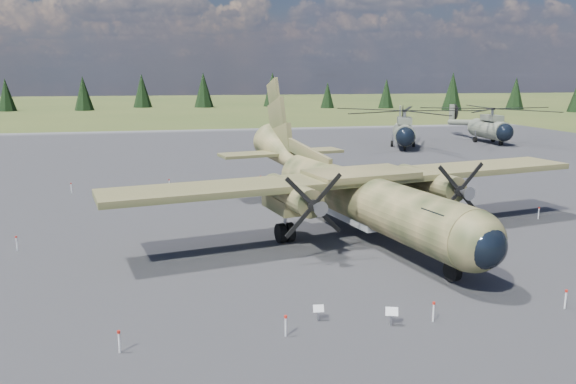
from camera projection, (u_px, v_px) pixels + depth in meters
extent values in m
plane|color=brown|center=(303.00, 233.00, 34.83)|extent=(500.00, 500.00, 0.00)
cube|color=slate|center=(273.00, 199.00, 44.39)|extent=(120.00, 120.00, 0.04)
cylinder|color=#374022|center=(364.00, 199.00, 33.41)|extent=(6.42, 19.04, 2.93)
sphere|color=#374022|center=(473.00, 241.00, 24.94)|extent=(3.36, 3.36, 2.87)
sphere|color=black|center=(482.00, 246.00, 24.43)|extent=(2.47, 2.47, 2.11)
cube|color=black|center=(450.00, 215.00, 26.28)|extent=(2.37, 2.04, 0.58)
cone|color=#374022|center=(284.00, 154.00, 44.30)|extent=(4.17, 7.60, 4.40)
cube|color=#9B9EA0|center=(355.00, 215.00, 34.60)|extent=(3.13, 6.54, 0.52)
cube|color=#353F21|center=(361.00, 178.00, 33.64)|extent=(30.46, 9.21, 0.37)
cube|color=#374022|center=(361.00, 174.00, 33.59)|extent=(6.87, 4.88, 0.37)
cylinder|color=#374022|center=(291.00, 194.00, 31.66)|extent=(2.57, 5.64, 1.57)
cube|color=#374022|center=(285.00, 203.00, 32.56)|extent=(2.21, 3.79, 0.84)
cone|color=gray|center=(317.00, 207.00, 28.60)|extent=(0.96, 1.07, 0.79)
cylinder|color=black|center=(285.00, 233.00, 32.92)|extent=(1.12, 1.30, 1.15)
cylinder|color=#374022|center=(428.00, 182.00, 35.28)|extent=(2.57, 5.64, 1.57)
cube|color=#374022|center=(419.00, 190.00, 36.17)|extent=(2.21, 3.79, 0.84)
cone|color=gray|center=(464.00, 192.00, 32.22)|extent=(0.96, 1.07, 0.79)
cylinder|color=black|center=(418.00, 217.00, 36.54)|extent=(1.12, 1.30, 1.15)
cube|color=#374022|center=(306.00, 153.00, 40.59)|extent=(1.78, 7.81, 1.76)
cube|color=#353F21|center=(282.00, 153.00, 44.76)|extent=(10.29, 4.15, 0.23)
cylinder|color=gray|center=(453.00, 256.00, 26.29)|extent=(0.17, 0.17, 0.94)
cylinder|color=black|center=(452.00, 271.00, 26.44)|extent=(0.54, 1.03, 0.98)
cylinder|color=slate|center=(404.00, 133.00, 75.20)|extent=(5.29, 8.24, 2.70)
sphere|color=black|center=(405.00, 137.00, 71.44)|extent=(3.21, 3.21, 2.49)
sphere|color=slate|center=(402.00, 130.00, 78.97)|extent=(3.21, 3.21, 2.49)
cube|color=slate|center=(404.00, 121.00, 74.43)|extent=(2.95, 3.89, 0.81)
cylinder|color=gray|center=(405.00, 114.00, 74.26)|extent=(0.50, 0.50, 1.08)
cylinder|color=slate|center=(401.00, 125.00, 82.82)|extent=(4.12, 8.96, 1.55)
cube|color=slate|center=(400.00, 114.00, 86.47)|extent=(0.76, 1.50, 2.60)
cylinder|color=black|center=(403.00, 114.00, 86.41)|extent=(1.06, 2.65, 2.81)
cylinder|color=black|center=(405.00, 148.00, 72.38)|extent=(0.54, 0.79, 0.74)
cylinder|color=black|center=(392.00, 144.00, 76.99)|extent=(0.61, 0.92, 0.87)
cylinder|color=gray|center=(392.00, 139.00, 76.87)|extent=(0.20, 0.20, 1.57)
cylinder|color=black|center=(414.00, 144.00, 76.57)|extent=(0.61, 0.92, 0.87)
cylinder|color=gray|center=(414.00, 140.00, 76.45)|extent=(0.20, 0.20, 1.57)
cylinder|color=slate|center=(490.00, 129.00, 80.65)|extent=(2.90, 7.77, 2.67)
sphere|color=black|center=(504.00, 132.00, 76.96)|extent=(2.53, 2.53, 2.46)
sphere|color=slate|center=(476.00, 127.00, 84.36)|extent=(2.53, 2.53, 2.46)
cube|color=slate|center=(492.00, 118.00, 79.89)|extent=(1.92, 3.47, 0.80)
cylinder|color=gray|center=(492.00, 112.00, 79.73)|extent=(0.40, 0.40, 1.07)
cylinder|color=slate|center=(463.00, 122.00, 88.14)|extent=(1.18, 9.14, 1.53)
cube|color=slate|center=(452.00, 112.00, 91.72)|extent=(0.28, 1.50, 2.56)
cylinder|color=black|center=(454.00, 112.00, 91.79)|extent=(0.15, 2.78, 2.78)
cylinder|color=black|center=(501.00, 143.00, 77.88)|extent=(0.32, 0.74, 0.73)
cylinder|color=black|center=(475.00, 139.00, 81.95)|extent=(0.35, 0.86, 0.85)
cylinder|color=gray|center=(475.00, 136.00, 81.83)|extent=(0.15, 0.15, 1.55)
cylinder|color=black|center=(493.00, 139.00, 82.46)|extent=(0.35, 0.86, 0.85)
cylinder|color=gray|center=(493.00, 135.00, 82.35)|extent=(0.15, 0.15, 1.55)
cube|color=gray|center=(318.00, 314.00, 22.43)|extent=(0.08, 0.08, 0.53)
cube|color=white|center=(318.00, 308.00, 22.33)|extent=(0.45, 0.23, 0.30)
cube|color=gray|center=(391.00, 318.00, 21.98)|extent=(0.11, 0.11, 0.61)
cube|color=white|center=(392.00, 311.00, 21.87)|extent=(0.53, 0.35, 0.34)
cylinder|color=white|center=(119.00, 342.00, 19.75)|extent=(0.07, 0.07, 0.80)
cylinder|color=red|center=(119.00, 332.00, 19.67)|extent=(0.12, 0.12, 0.10)
cylinder|color=white|center=(286.00, 327.00, 21.00)|extent=(0.07, 0.07, 0.80)
cylinder|color=red|center=(286.00, 317.00, 20.92)|extent=(0.12, 0.12, 0.10)
cylinder|color=white|center=(433.00, 313.00, 22.25)|extent=(0.07, 0.07, 0.80)
cylinder|color=red|center=(434.00, 303.00, 22.16)|extent=(0.12, 0.12, 0.10)
cylinder|color=white|center=(565.00, 300.00, 23.49)|extent=(0.07, 0.07, 0.80)
cylinder|color=red|center=(566.00, 291.00, 23.41)|extent=(0.12, 0.12, 0.10)
cylinder|color=white|center=(71.00, 188.00, 46.73)|extent=(0.07, 0.07, 0.80)
cylinder|color=red|center=(71.00, 183.00, 46.64)|extent=(0.12, 0.12, 0.10)
cylinder|color=white|center=(169.00, 184.00, 48.39)|extent=(0.07, 0.07, 0.80)
cylinder|color=red|center=(169.00, 180.00, 48.31)|extent=(0.12, 0.12, 0.10)
cylinder|color=white|center=(261.00, 181.00, 50.05)|extent=(0.07, 0.07, 0.80)
cylinder|color=red|center=(261.00, 176.00, 49.97)|extent=(0.12, 0.12, 0.10)
cylinder|color=white|center=(346.00, 177.00, 51.71)|extent=(0.07, 0.07, 0.80)
cylinder|color=red|center=(346.00, 173.00, 51.63)|extent=(0.12, 0.12, 0.10)
cylinder|color=white|center=(426.00, 174.00, 53.37)|extent=(0.07, 0.07, 0.80)
cylinder|color=red|center=(427.00, 170.00, 53.29)|extent=(0.12, 0.12, 0.10)
cylinder|color=white|center=(17.00, 244.00, 31.32)|extent=(0.07, 0.07, 0.80)
cylinder|color=red|center=(16.00, 237.00, 31.23)|extent=(0.12, 0.12, 0.10)
cylinder|color=white|center=(539.00, 214.00, 38.17)|extent=(0.07, 0.07, 0.80)
cylinder|color=red|center=(539.00, 208.00, 38.09)|extent=(0.12, 0.12, 0.10)
cone|color=black|center=(516.00, 93.00, 161.75)|extent=(5.10, 5.10, 9.11)
cone|color=black|center=(452.00, 91.00, 157.91)|extent=(5.86, 5.86, 10.47)
cone|color=black|center=(386.00, 93.00, 167.36)|extent=(4.86, 4.86, 8.68)
cone|color=black|center=(327.00, 95.00, 167.95)|extent=(4.26, 4.26, 7.60)
cone|color=black|center=(273.00, 89.00, 176.34)|extent=(5.92, 5.92, 10.58)
cone|color=black|center=(204.00, 90.00, 171.29)|extent=(5.89, 5.89, 10.52)
cone|color=black|center=(142.00, 91.00, 170.65)|extent=(5.65, 5.65, 10.09)
cone|color=black|center=(83.00, 93.00, 155.80)|extent=(5.31, 5.31, 9.48)
cone|color=black|center=(6.00, 95.00, 152.91)|extent=(4.94, 4.94, 8.83)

